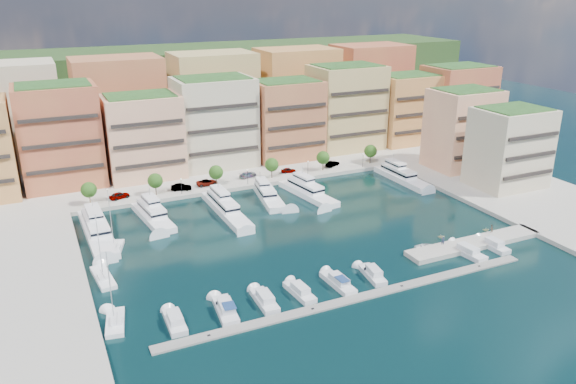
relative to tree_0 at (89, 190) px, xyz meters
name	(u,v)px	position (x,y,z in m)	size (l,w,h in m)	color
ground	(299,231)	(40.00, -33.50, -4.74)	(400.00, 400.00, 0.00)	black
north_quay	(213,158)	(40.00, 28.50, -4.74)	(220.00, 64.00, 2.00)	#9E998E
east_quay	(533,200)	(102.00, -41.50, -4.74)	(34.00, 76.00, 2.00)	#9E998E
hillside	(175,125)	(40.00, 76.50, -4.74)	(240.00, 40.00, 58.00)	#1A3114
south_pontoon	(359,299)	(37.00, -63.50, -4.74)	(72.00, 2.20, 0.35)	gray
finger_pier	(474,245)	(70.00, -55.50, -4.74)	(32.00, 5.00, 2.00)	#9E998E
apartment_1	(60,136)	(-4.00, 18.49, 9.57)	(20.00, 16.50, 26.80)	#B86E3D
apartment_2	(143,136)	(17.00, 16.49, 7.57)	(20.00, 15.50, 22.80)	#F4B788
apartment_3	(215,122)	(38.00, 18.49, 9.07)	(22.00, 16.50, 25.80)	beige
apartment_4	(286,120)	(60.00, 16.49, 8.07)	(20.00, 15.50, 23.80)	#BB7446
apartment_5	(346,107)	(82.00, 18.49, 9.57)	(22.00, 16.50, 26.80)	tan
apartment_6	(406,109)	(104.00, 16.49, 7.57)	(20.00, 15.50, 22.80)	#D6914E
apartment_7	(457,102)	(124.00, 14.49, 8.57)	(22.00, 16.50, 24.80)	#B86E3D
apartment_east_a	(462,129)	(102.00, -13.51, 7.57)	(18.00, 14.50, 22.80)	#F4B788
apartment_east_b	(509,147)	(102.00, -31.51, 6.57)	(18.00, 14.50, 20.80)	beige
backblock_0	(12,116)	(-15.00, 40.50, 11.26)	(26.00, 18.00, 30.00)	beige
backblock_1	(120,107)	(15.00, 40.50, 11.26)	(26.00, 18.00, 30.00)	#BB7446
backblock_2	(214,99)	(45.00, 40.50, 11.26)	(26.00, 18.00, 30.00)	tan
backblock_3	(297,92)	(75.00, 40.50, 11.26)	(26.00, 18.00, 30.00)	#D6914E
backblock_4	(370,86)	(105.00, 40.50, 11.26)	(26.00, 18.00, 30.00)	#B86E3D
tree_0	(89,190)	(0.00, 0.00, 0.00)	(3.80, 3.80, 5.65)	#473323
tree_1	(155,181)	(16.00, 0.00, 0.00)	(3.80, 3.80, 5.65)	#473323
tree_2	(216,172)	(32.00, 0.00, 0.00)	(3.80, 3.80, 5.65)	#473323
tree_3	(272,165)	(48.00, 0.00, 0.00)	(3.80, 3.80, 5.65)	#473323
tree_4	(323,158)	(64.00, 0.00, 0.00)	(3.80, 3.80, 5.65)	#473323
tree_5	(371,151)	(80.00, 0.00, 0.00)	(3.80, 3.80, 5.65)	#473323
lamppost_0	(108,194)	(4.00, -2.30, -0.92)	(0.30, 0.30, 4.20)	black
lamppost_1	(181,184)	(22.00, -2.30, -0.92)	(0.30, 0.30, 4.20)	black
lamppost_2	(248,174)	(40.00, -2.30, -0.92)	(0.30, 0.30, 4.20)	black
lamppost_3	(308,166)	(58.00, -2.30, -0.92)	(0.30, 0.30, 4.20)	black
lamppost_4	(363,158)	(76.00, -2.30, -0.92)	(0.30, 0.30, 4.20)	black
yacht_0	(97,229)	(-0.65, -16.61, -3.53)	(5.65, 26.55, 7.30)	white
yacht_1	(152,215)	(12.14, -13.36, -3.65)	(6.71, 19.64, 7.30)	white
yacht_2	(225,207)	(28.84, -16.07, -3.53)	(4.71, 25.33, 7.30)	white
yacht_3	(268,195)	(41.48, -12.72, -3.53)	(7.05, 18.40, 7.30)	white
yacht_4	(307,192)	(51.63, -14.27, -3.65)	(7.59, 21.63, 7.30)	white
yacht_6	(401,176)	(80.97, -14.25, -3.53)	(5.08, 21.39, 7.30)	white
cruiser_0	(175,322)	(6.11, -58.08, -4.20)	(2.88, 7.51, 2.55)	silver
cruiser_1	(226,310)	(14.58, -58.12, -4.17)	(3.71, 8.96, 2.66)	silver
cruiser_2	(265,301)	(21.59, -58.09, -4.20)	(2.93, 8.17, 2.55)	silver
cruiser_3	(300,292)	(28.27, -58.09, -4.20)	(3.10, 8.03, 2.55)	silver
cruiser_4	(338,283)	(35.97, -58.12, -4.17)	(3.04, 9.03, 2.66)	silver
cruiser_5	(373,275)	(43.32, -58.09, -4.20)	(3.43, 8.09, 2.55)	silver
cruiser_8	(467,252)	(65.70, -58.10, -4.20)	(3.70, 8.97, 2.55)	silver
cruiser_9	(493,246)	(72.68, -58.08, -4.20)	(2.76, 7.65, 2.55)	silver
sailboat_0	(115,323)	(-2.53, -53.99, -4.43)	(4.18, 8.30, 13.20)	white
sailboat_2	(115,249)	(1.67, -26.46, -4.42)	(4.88, 7.95, 13.20)	white
sailboat_1	(103,278)	(-2.22, -37.97, -4.43)	(3.70, 9.87, 13.20)	white
tender_0	(424,246)	(59.72, -52.18, -4.32)	(2.88, 4.04, 0.84)	white
tender_3	(486,229)	(77.53, -50.94, -4.35)	(1.30, 1.51, 0.80)	#F1EFB8
tender_1	(441,236)	(66.12, -49.71, -4.34)	(1.32, 1.53, 0.81)	beige
car_0	(119,195)	(7.09, 1.07, -2.89)	(2.02, 5.02, 1.71)	gray
car_1	(181,187)	(22.61, 0.52, -2.88)	(1.82, 5.23, 1.72)	gray
car_2	(207,182)	(29.91, 1.44, -2.94)	(2.66, 5.76, 1.60)	gray
car_3	(248,174)	(42.17, 3.22, -2.96)	(2.18, 5.36, 1.56)	gray
car_4	(288,170)	(54.08, 2.13, -3.03)	(1.67, 4.16, 1.42)	gray
car_5	(332,164)	(68.29, 2.03, -2.94)	(1.70, 4.88, 1.61)	gray
person_0	(443,241)	(62.84, -54.06, -2.83)	(0.66, 0.44, 1.82)	#232B46
person_1	(491,228)	(76.38, -53.50, -2.85)	(0.86, 0.67, 1.78)	#4F3D2F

